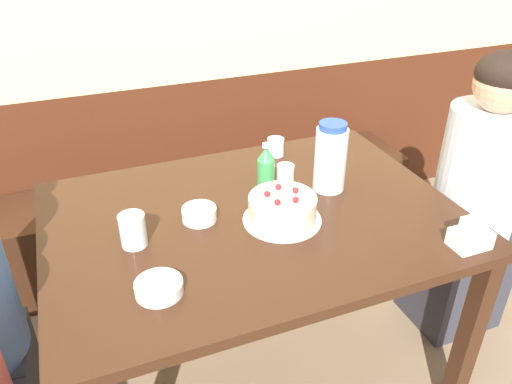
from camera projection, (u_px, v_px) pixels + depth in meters
ground_plane at (254, 370)px, 1.99m from camera, size 12.00×12.00×0.00m
bench_seat at (195, 218)px, 2.54m from camera, size 2.28×0.38×0.43m
dining_table at (254, 236)px, 1.66m from camera, size 1.31×0.94×0.74m
birthday_cake at (282, 209)px, 1.56m from camera, size 0.25×0.25×0.11m
water_pitcher at (330, 157)px, 1.70m from camera, size 0.11×0.11×0.25m
soju_bottle at (266, 169)px, 1.70m from camera, size 0.06×0.06×0.18m
napkin_holder at (471, 235)px, 1.45m from camera, size 0.11×0.08×0.11m
bowl_soup_white at (199, 214)px, 1.57m from camera, size 0.11×0.11×0.04m
bowl_rice_small at (159, 287)px, 1.28m from camera, size 0.13×0.13×0.03m
glass_water_tall at (276, 147)px, 1.97m from camera, size 0.07×0.07×0.07m
glass_tumbler_short at (133, 230)px, 1.45m from camera, size 0.08×0.08×0.10m
glass_shot_small at (285, 176)px, 1.75m from camera, size 0.06×0.06×0.08m
person_pale_blue_shirt at (472, 207)px, 1.97m from camera, size 0.34×0.32×1.19m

